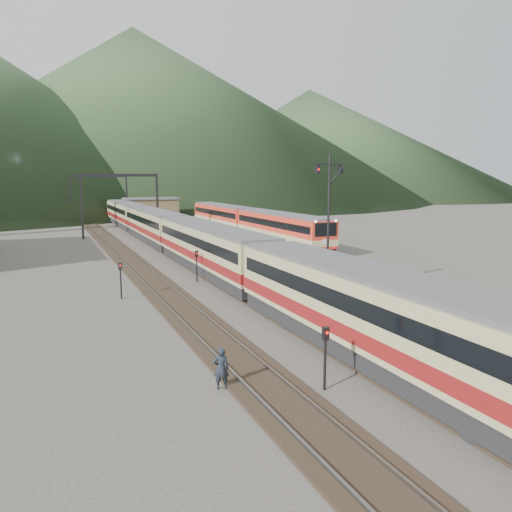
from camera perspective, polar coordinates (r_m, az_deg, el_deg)
name	(u,v)px	position (r m, az deg, el deg)	size (l,w,h in m)	color
ground	(506,436)	(16.89, 26.68, -17.92)	(400.00, 400.00, 0.00)	#47423D
track_main	(172,251)	(51.41, -9.53, 0.56)	(2.60, 200.00, 0.23)	black
track_far	(122,254)	(50.48, -15.05, 0.22)	(2.60, 200.00, 0.23)	black
track_second	(275,245)	(55.21, 2.14, 1.24)	(2.60, 200.00, 0.23)	black
platform	(231,246)	(51.06, -2.89, 1.10)	(8.00, 100.00, 1.00)	gray
gantry_near	(120,193)	(65.13, -15.27, 6.96)	(9.55, 0.25, 8.00)	black
gantry_far	(99,189)	(89.95, -17.52, 7.29)	(9.55, 0.25, 8.00)	black
station_shed	(151,206)	(89.34, -11.88, 5.56)	(9.40, 4.40, 3.10)	brown
hill_b	(135,113)	(244.98, -13.64, 15.64)	(220.00, 220.00, 75.00)	#2D4B29
hill_c	(309,142)	(251.68, 6.03, 12.78)	(160.00, 160.00, 50.00)	#2D4B29
main_train	(177,233)	(49.31, -9.06, 2.63)	(3.11, 85.06, 3.79)	tan
second_train	(248,223)	(62.19, -0.96, 3.79)	(2.74, 37.29, 3.34)	red
signal_mast	(329,207)	(29.91, 8.30, 5.58)	(2.18, 0.55, 7.77)	black
short_signal_a	(325,350)	(17.78, 7.92, -10.56)	(0.23, 0.18, 2.27)	black
short_signal_b	(197,262)	(35.84, -6.80, -0.69)	(0.22, 0.16, 2.27)	black
short_signal_c	(121,276)	(31.71, -15.22, -2.18)	(0.24, 0.19, 2.27)	black
worker	(221,368)	(17.98, -4.00, -12.70)	(0.55, 0.36, 1.50)	#1B222D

